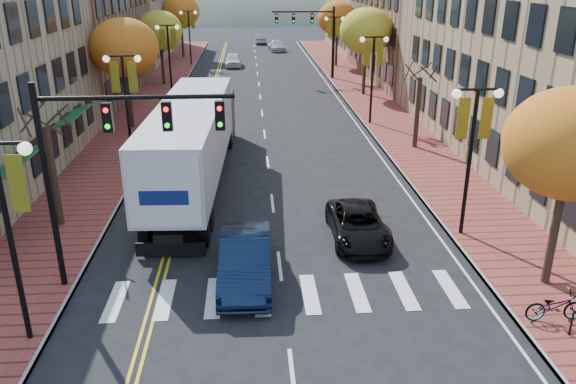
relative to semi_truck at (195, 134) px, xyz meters
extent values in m
plane|color=black|center=(3.68, -13.02, -2.55)|extent=(200.00, 200.00, 0.00)
cube|color=brown|center=(-5.32, 19.48, -2.47)|extent=(4.00, 85.00, 0.15)
cube|color=brown|center=(12.68, 19.48, -2.47)|extent=(4.00, 85.00, 0.15)
cube|color=brown|center=(-13.32, 22.98, 2.95)|extent=(12.00, 24.00, 11.00)
cube|color=#9E8966|center=(-13.32, 47.98, 2.20)|extent=(12.00, 26.00, 9.50)
cube|color=brown|center=(22.18, 28.98, 2.45)|extent=(15.00, 24.00, 10.00)
cube|color=#9E8966|center=(22.18, 50.98, 2.95)|extent=(15.00, 20.00, 11.00)
cylinder|color=#382619|center=(-5.32, -5.02, -0.30)|extent=(0.28, 0.28, 4.20)
cylinder|color=#382619|center=(-5.32, 10.98, 0.05)|extent=(0.28, 0.28, 4.90)
ellipsoid|color=orange|center=(-5.32, 10.98, 2.91)|extent=(4.48, 4.48, 3.81)
cylinder|color=#382619|center=(-5.32, 26.98, -0.12)|extent=(0.28, 0.28, 4.55)
ellipsoid|color=gold|center=(-5.32, 26.98, 2.52)|extent=(4.16, 4.16, 3.54)
cylinder|color=#382619|center=(-5.32, 44.98, 0.12)|extent=(0.28, 0.28, 5.04)
ellipsoid|color=orange|center=(-5.32, 44.98, 3.07)|extent=(4.61, 4.61, 3.92)
cylinder|color=#382619|center=(12.68, -11.02, -0.12)|extent=(0.28, 0.28, 4.55)
ellipsoid|color=orange|center=(12.68, -11.02, 2.52)|extent=(4.16, 4.16, 3.54)
cylinder|color=#382619|center=(12.68, 4.98, -0.30)|extent=(0.28, 0.28, 4.20)
cylinder|color=#382619|center=(12.68, 20.98, 0.05)|extent=(0.28, 0.28, 4.90)
ellipsoid|color=gold|center=(12.68, 20.98, 2.91)|extent=(4.48, 4.48, 3.81)
cylinder|color=#382619|center=(12.68, 36.98, -0.02)|extent=(0.28, 0.28, 4.76)
ellipsoid|color=orange|center=(12.68, 36.98, 2.75)|extent=(4.35, 4.35, 3.70)
cylinder|color=black|center=(-3.82, -13.02, 0.45)|extent=(0.16, 0.16, 6.00)
sphere|color=#FFF2CC|center=(-3.02, -13.02, 3.30)|extent=(0.36, 0.36, 0.36)
cube|color=gold|center=(-3.37, -13.02, 2.35)|extent=(0.45, 0.03, 1.60)
cylinder|color=black|center=(-3.82, 2.98, 0.45)|extent=(0.16, 0.16, 6.00)
cylinder|color=black|center=(-3.82, 2.98, 3.45)|extent=(1.60, 0.10, 0.10)
sphere|color=#FFF2CC|center=(-4.62, 2.98, 3.30)|extent=(0.36, 0.36, 0.36)
sphere|color=#FFF2CC|center=(-3.02, 2.98, 3.30)|extent=(0.36, 0.36, 0.36)
cube|color=gold|center=(-4.27, 2.98, 2.35)|extent=(0.45, 0.03, 1.60)
cube|color=gold|center=(-3.37, 2.98, 2.35)|extent=(0.45, 0.03, 1.60)
cylinder|color=black|center=(-3.82, 20.98, 0.45)|extent=(0.16, 0.16, 6.00)
cylinder|color=black|center=(-3.82, 20.98, 3.45)|extent=(1.60, 0.10, 0.10)
sphere|color=#FFF2CC|center=(-4.62, 20.98, 3.30)|extent=(0.36, 0.36, 0.36)
sphere|color=#FFF2CC|center=(-3.02, 20.98, 3.30)|extent=(0.36, 0.36, 0.36)
cube|color=gold|center=(-4.27, 20.98, 2.35)|extent=(0.45, 0.03, 1.60)
cube|color=gold|center=(-3.37, 20.98, 2.35)|extent=(0.45, 0.03, 1.60)
cylinder|color=black|center=(-3.82, 38.98, 0.45)|extent=(0.16, 0.16, 6.00)
cylinder|color=black|center=(-3.82, 38.98, 3.45)|extent=(1.60, 0.10, 0.10)
sphere|color=#FFF2CC|center=(-4.62, 38.98, 3.30)|extent=(0.36, 0.36, 0.36)
sphere|color=#FFF2CC|center=(-3.02, 38.98, 3.30)|extent=(0.36, 0.36, 0.36)
cube|color=gold|center=(-4.27, 38.98, 2.35)|extent=(0.45, 0.03, 1.60)
cube|color=gold|center=(-3.37, 38.98, 2.35)|extent=(0.45, 0.03, 1.60)
cylinder|color=black|center=(11.18, -7.02, 0.45)|extent=(0.16, 0.16, 6.00)
cylinder|color=black|center=(11.18, -7.02, 3.45)|extent=(1.60, 0.10, 0.10)
sphere|color=#FFF2CC|center=(10.38, -7.02, 3.30)|extent=(0.36, 0.36, 0.36)
sphere|color=#FFF2CC|center=(11.98, -7.02, 3.30)|extent=(0.36, 0.36, 0.36)
cube|color=gold|center=(10.73, -7.02, 2.35)|extent=(0.45, 0.03, 1.60)
cube|color=gold|center=(11.63, -7.02, 2.35)|extent=(0.45, 0.03, 1.60)
cylinder|color=black|center=(11.18, 10.98, 0.45)|extent=(0.16, 0.16, 6.00)
cylinder|color=black|center=(11.18, 10.98, 3.45)|extent=(1.60, 0.10, 0.10)
sphere|color=#FFF2CC|center=(10.38, 10.98, 3.30)|extent=(0.36, 0.36, 0.36)
sphere|color=#FFF2CC|center=(11.98, 10.98, 3.30)|extent=(0.36, 0.36, 0.36)
cube|color=gold|center=(10.73, 10.98, 2.35)|extent=(0.45, 0.03, 1.60)
cube|color=gold|center=(11.63, 10.98, 2.35)|extent=(0.45, 0.03, 1.60)
cylinder|color=black|center=(11.18, 28.98, 0.45)|extent=(0.16, 0.16, 6.00)
cylinder|color=black|center=(11.18, 28.98, 3.45)|extent=(1.60, 0.10, 0.10)
sphere|color=#FFF2CC|center=(10.38, 28.98, 3.30)|extent=(0.36, 0.36, 0.36)
sphere|color=#FFF2CC|center=(11.98, 28.98, 3.30)|extent=(0.36, 0.36, 0.36)
cube|color=gold|center=(10.73, 28.98, 2.35)|extent=(0.45, 0.03, 1.60)
cube|color=gold|center=(11.63, 28.98, 2.35)|extent=(0.45, 0.03, 1.60)
cylinder|color=black|center=(-3.72, -10.02, 0.95)|extent=(0.20, 0.20, 7.00)
cylinder|color=black|center=(-0.72, -10.02, 3.95)|extent=(6.00, 0.14, 0.14)
cube|color=black|center=(-1.62, -10.02, 3.35)|extent=(0.30, 0.25, 0.90)
sphere|color=#FF0C0C|center=(-1.62, -10.16, 3.60)|extent=(0.16, 0.16, 0.16)
cube|color=black|center=(0.18, -10.02, 3.35)|extent=(0.30, 0.25, 0.90)
sphere|color=#FF0C0C|center=(0.18, -10.16, 3.60)|extent=(0.16, 0.16, 0.16)
cube|color=black|center=(1.80, -10.02, 3.35)|extent=(0.30, 0.25, 0.90)
sphere|color=#FF0C0C|center=(1.80, -10.16, 3.60)|extent=(0.16, 0.16, 0.16)
cylinder|color=black|center=(11.08, 28.98, 0.95)|extent=(0.20, 0.20, 7.00)
cylinder|color=black|center=(8.08, 28.98, 3.95)|extent=(6.00, 0.14, 0.14)
cube|color=black|center=(8.98, 28.98, 3.35)|extent=(0.30, 0.25, 0.90)
sphere|color=#FF0C0C|center=(8.98, 28.84, 3.60)|extent=(0.16, 0.16, 0.16)
cube|color=black|center=(7.18, 28.98, 3.35)|extent=(0.30, 0.25, 0.90)
sphere|color=#FF0C0C|center=(7.18, 28.84, 3.60)|extent=(0.16, 0.16, 0.16)
cube|color=black|center=(5.56, 28.98, 3.35)|extent=(0.30, 0.25, 0.90)
sphere|color=#FF0C0C|center=(5.56, 28.84, 3.60)|extent=(0.16, 0.16, 0.16)
cube|color=black|center=(-0.06, -1.40, -1.62)|extent=(1.71, 14.21, 0.38)
cube|color=silver|center=(-0.06, -1.40, 0.29)|extent=(3.46, 14.29, 3.05)
cube|color=black|center=(0.32, 7.32, -0.75)|extent=(2.87, 3.39, 2.73)
cylinder|color=black|center=(-1.46, -7.01, -2.00)|extent=(0.43, 1.11, 1.09)
cylinder|color=black|center=(0.83, -7.11, -2.00)|extent=(0.43, 1.11, 1.09)
cylinder|color=black|center=(-1.40, -5.70, -2.00)|extent=(0.43, 1.11, 1.09)
cylinder|color=black|center=(0.89, -5.80, -2.00)|extent=(0.43, 1.11, 1.09)
cylinder|color=black|center=(-0.88, 6.06, -2.00)|extent=(0.43, 1.11, 1.09)
cylinder|color=black|center=(1.41, 5.96, -2.00)|extent=(0.43, 1.11, 1.09)
cylinder|color=black|center=(-0.77, 8.46, -2.00)|extent=(0.43, 1.11, 1.09)
cylinder|color=black|center=(1.51, 8.36, -2.00)|extent=(0.43, 1.11, 1.09)
imported|color=black|center=(2.45, -10.01, -1.73)|extent=(1.82, 5.00, 1.64)
imported|color=black|center=(6.93, -7.03, -1.91)|extent=(2.14, 4.63, 1.28)
imported|color=white|center=(1.02, 37.93, -1.80)|extent=(1.77, 4.38, 1.49)
imported|color=#B3B2BB|center=(6.67, 51.23, -1.85)|extent=(2.33, 4.93, 1.39)
imported|color=#95949A|center=(4.59, 59.71, -1.88)|extent=(1.65, 4.15, 1.34)
imported|color=gray|center=(11.79, -13.23, -1.92)|extent=(1.81, 0.63, 0.95)
camera|label=1|loc=(2.71, -27.14, 7.48)|focal=35.00mm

